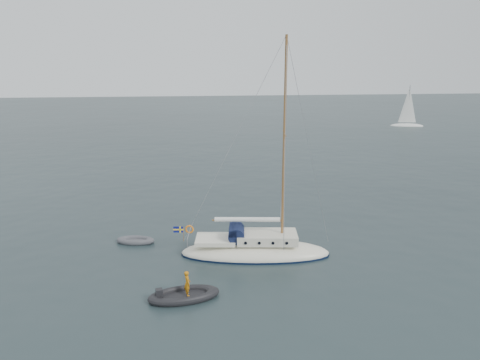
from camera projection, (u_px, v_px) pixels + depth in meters
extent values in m
plane|color=black|center=(254.00, 251.00, 31.65)|extent=(300.00, 300.00, 0.00)
ellipsoid|color=white|center=(255.00, 253.00, 30.97)|extent=(9.79, 3.05, 1.63)
cube|color=white|center=(267.00, 237.00, 30.79)|extent=(3.92, 2.07, 0.60)
cube|color=white|center=(216.00, 241.00, 30.41)|extent=(2.61, 2.07, 0.27)
cylinder|color=#111938|center=(237.00, 234.00, 30.47)|extent=(1.04, 1.80, 1.04)
cube|color=#111938|center=(233.00, 231.00, 30.38)|extent=(0.49, 1.80, 0.44)
cylinder|color=brown|center=(284.00, 143.00, 29.39)|extent=(0.16, 0.16, 13.06)
cylinder|color=brown|center=(284.00, 133.00, 29.23)|extent=(0.05, 2.39, 0.05)
cylinder|color=brown|center=(247.00, 221.00, 30.34)|extent=(4.57, 0.11, 0.11)
cylinder|color=silver|center=(247.00, 220.00, 30.33)|extent=(4.25, 0.30, 0.30)
cylinder|color=#9998A0|center=(189.00, 236.00, 30.07)|extent=(0.04, 2.39, 0.04)
torus|color=orange|center=(188.00, 232.00, 30.69)|extent=(0.59, 0.11, 0.59)
cylinder|color=brown|center=(183.00, 238.00, 30.05)|extent=(0.03, 0.03, 0.98)
cube|color=navy|center=(178.00, 233.00, 29.93)|extent=(0.65, 0.02, 0.41)
cube|color=yellow|center=(178.00, 233.00, 29.93)|extent=(0.67, 0.03, 0.10)
cube|color=yellow|center=(180.00, 233.00, 29.95)|extent=(0.10, 0.03, 0.44)
cylinder|color=black|center=(243.00, 232.00, 31.62)|extent=(0.20, 0.07, 0.20)
cylinder|color=black|center=(248.00, 244.00, 29.61)|extent=(0.20, 0.07, 0.20)
cylinder|color=black|center=(256.00, 231.00, 31.73)|extent=(0.20, 0.07, 0.20)
cylinder|color=black|center=(261.00, 243.00, 29.72)|extent=(0.20, 0.07, 0.20)
cylinder|color=black|center=(269.00, 231.00, 31.84)|extent=(0.20, 0.07, 0.20)
cylinder|color=black|center=(275.00, 242.00, 29.83)|extent=(0.20, 0.07, 0.20)
cylinder|color=black|center=(281.00, 230.00, 31.95)|extent=(0.20, 0.07, 0.20)
cylinder|color=black|center=(288.00, 241.00, 29.94)|extent=(0.20, 0.07, 0.20)
cube|color=#515156|center=(136.00, 241.00, 33.13)|extent=(1.66, 0.68, 0.10)
cube|color=black|center=(184.00, 296.00, 25.29)|extent=(2.44, 1.01, 0.12)
cube|color=black|center=(159.00, 293.00, 25.04)|extent=(0.36, 0.36, 0.61)
imported|color=#C4730F|center=(187.00, 284.00, 25.13)|extent=(0.36, 0.53, 1.41)
ellipsoid|color=silver|center=(407.00, 126.00, 93.11)|extent=(6.50, 2.17, 1.08)
cylinder|color=#9998A0|center=(409.00, 104.00, 92.06)|extent=(0.11, 0.11, 7.59)
cone|color=silver|center=(408.00, 104.00, 92.05)|extent=(3.47, 3.47, 7.04)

